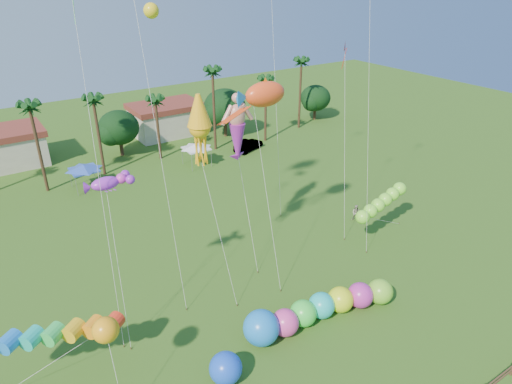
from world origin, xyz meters
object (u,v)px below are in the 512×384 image
caterpillar_inflatable (315,310)px  blue_ball (226,368)px  car_b (248,145)px  spectator_b (356,213)px

caterpillar_inflatable → blue_ball: (-8.16, -1.01, -0.02)m
car_b → blue_ball: size_ratio=2.32×
car_b → caterpillar_inflatable: (-14.88, -32.12, 0.26)m
car_b → caterpillar_inflatable: caterpillar_inflatable is taller
caterpillar_inflatable → car_b: bearing=73.3°
car_b → spectator_b: spectator_b is taller
car_b → blue_ball: bearing=124.6°
spectator_b → caterpillar_inflatable: caterpillar_inflatable is taller
spectator_b → car_b: bearing=145.9°
caterpillar_inflatable → blue_ball: size_ratio=5.95×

